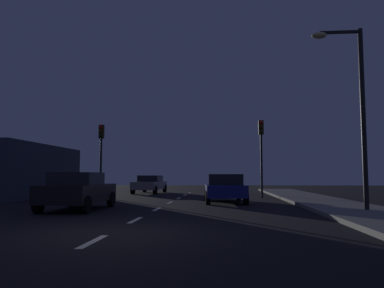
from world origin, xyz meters
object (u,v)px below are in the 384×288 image
car_stopped_ahead (225,188)px  street_lamp_right (354,100)px  car_oncoming_far (150,184)px  traffic_signal_left (101,146)px  car_adjacent_lane (78,190)px  traffic_signal_right (261,143)px

car_stopped_ahead → street_lamp_right: bearing=-48.3°
car_oncoming_far → traffic_signal_left: bearing=-111.4°
street_lamp_right → traffic_signal_left: bearing=142.4°
car_oncoming_far → car_adjacent_lane: bearing=-90.3°
car_adjacent_lane → street_lamp_right: street_lamp_right is taller
car_stopped_ahead → car_oncoming_far: car_stopped_ahead is taller
traffic_signal_right → street_lamp_right: bearing=-76.2°
traffic_signal_right → car_oncoming_far: traffic_signal_right is taller
street_lamp_right → car_oncoming_far: bearing=124.6°
car_stopped_ahead → traffic_signal_left: bearing=150.7°
car_oncoming_far → street_lamp_right: 18.89m
car_oncoming_far → street_lamp_right: (10.54, -15.30, 3.40)m
car_stopped_ahead → car_oncoming_far: size_ratio=0.96×
car_adjacent_lane → traffic_signal_right: bearing=48.0°
car_adjacent_lane → street_lamp_right: size_ratio=0.62×
car_adjacent_lane → car_stopped_ahead: bearing=38.3°
traffic_signal_right → car_adjacent_lane: traffic_signal_right is taller
car_oncoming_far → traffic_signal_right: bearing=-34.1°
car_adjacent_lane → street_lamp_right: bearing=-3.7°
traffic_signal_left → traffic_signal_right: bearing=0.0°
traffic_signal_left → car_stopped_ahead: traffic_signal_left is taller
car_stopped_ahead → street_lamp_right: street_lamp_right is taller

